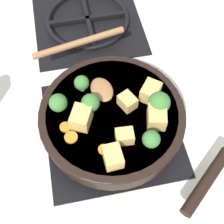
{
  "coord_description": "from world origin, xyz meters",
  "views": [
    {
      "loc": [
        -0.07,
        -0.34,
        0.66
      ],
      "look_at": [
        0.0,
        0.0,
        0.08
      ],
      "focal_mm": 50.0,
      "sensor_mm": 36.0,
      "label": 1
    }
  ],
  "objects": [
    {
      "name": "wooden_spoon",
      "position": [
        -0.03,
        0.14,
        0.09
      ],
      "size": [
        0.23,
        0.22,
        0.02
      ],
      "color": "olive",
      "rests_on": "skillet_pan"
    },
    {
      "name": "broccoli_floret_west_rim",
      "position": [
        0.06,
        -0.09,
        0.1
      ],
      "size": [
        0.04,
        0.04,
        0.04
      ],
      "color": "#709956",
      "rests_on": "skillet_pan"
    },
    {
      "name": "broccoli_floret_center_top",
      "position": [
        0.1,
        -0.01,
        0.11
      ],
      "size": [
        0.05,
        0.05,
        0.05
      ],
      "color": "#709956",
      "rests_on": "skillet_pan"
    },
    {
      "name": "carrot_slice_orange_thin",
      "position": [
        -0.1,
        -0.02,
        0.08
      ],
      "size": [
        0.02,
        0.02,
        0.01
      ],
      "primitive_type": "cylinder",
      "color": "orange",
      "rests_on": "skillet_pan"
    },
    {
      "name": "broccoli_floret_east_rim",
      "position": [
        -0.05,
        0.07,
        0.1
      ],
      "size": [
        0.03,
        0.03,
        0.04
      ],
      "color": "#709956",
      "rests_on": "skillet_pan"
    },
    {
      "name": "tofu_cube_west_chunk",
      "position": [
        0.09,
        0.02,
        0.1
      ],
      "size": [
        0.06,
        0.06,
        0.04
      ],
      "primitive_type": "cube",
      "rotation": [
        0.0,
        0.0,
        4.05
      ],
      "color": "tan",
      "rests_on": "skillet_pan"
    },
    {
      "name": "carrot_slice_near_center",
      "position": [
        -0.03,
        -0.08,
        0.08
      ],
      "size": [
        0.02,
        0.02,
        0.01
      ],
      "primitive_type": "cylinder",
      "color": "orange",
      "rests_on": "skillet_pan"
    },
    {
      "name": "broccoli_floret_near_spoon",
      "position": [
        -0.11,
        0.03,
        0.11
      ],
      "size": [
        0.04,
        0.04,
        0.05
      ],
      "color": "#709956",
      "rests_on": "skillet_pan"
    },
    {
      "name": "rear_burner_grate",
      "position": [
        0.0,
        0.36,
        0.01
      ],
      "size": [
        0.31,
        0.31,
        0.03
      ],
      "color": "black",
      "rests_on": "ground_plane"
    },
    {
      "name": "tofu_cube_back_piece",
      "position": [
        -0.02,
        -0.11,
        0.1
      ],
      "size": [
        0.04,
        0.05,
        0.03
      ],
      "primitive_type": "cube",
      "rotation": [
        0.0,
        0.0,
        1.63
      ],
      "color": "tan",
      "rests_on": "skillet_pan"
    },
    {
      "name": "tofu_cube_center_large",
      "position": [
        0.09,
        -0.04,
        0.1
      ],
      "size": [
        0.05,
        0.05,
        0.04
      ],
      "primitive_type": "cube",
      "rotation": [
        0.0,
        0.0,
        4.47
      ],
      "color": "tan",
      "rests_on": "skillet_pan"
    },
    {
      "name": "front_burner_grate",
      "position": [
        0.0,
        0.0,
        0.01
      ],
      "size": [
        0.31,
        0.31,
        0.03
      ],
      "color": "black",
      "rests_on": "ground_plane"
    },
    {
      "name": "tofu_cube_east_chunk",
      "position": [
        0.01,
        -0.07,
        0.09
      ],
      "size": [
        0.04,
        0.03,
        0.03
      ],
      "primitive_type": "cube",
      "rotation": [
        0.0,
        0.0,
        3.08
      ],
      "color": "tan",
      "rests_on": "skillet_pan"
    },
    {
      "name": "tofu_cube_near_handle",
      "position": [
        -0.07,
        -0.01,
        0.1
      ],
      "size": [
        0.05,
        0.06,
        0.04
      ],
      "primitive_type": "cube",
      "rotation": [
        0.0,
        0.0,
        1.13
      ],
      "color": "tan",
      "rests_on": "skillet_pan"
    },
    {
      "name": "skillet_pan",
      "position": [
        0.0,
        -0.0,
        0.06
      ],
      "size": [
        0.38,
        0.41,
        0.05
      ],
      "color": "black",
      "rests_on": "front_burner_grate"
    },
    {
      "name": "tofu_cube_front_piece",
      "position": [
        0.04,
        0.01,
        0.09
      ],
      "size": [
        0.04,
        0.05,
        0.03
      ],
      "primitive_type": "cube",
      "rotation": [
        0.0,
        0.0,
        2.04
      ],
      "color": "tan",
      "rests_on": "skillet_pan"
    },
    {
      "name": "ground_plane",
      "position": [
        0.0,
        0.0,
        0.0
      ],
      "size": [
        2.4,
        2.4,
        0.0
      ],
      "primitive_type": "plane",
      "color": "silver"
    },
    {
      "name": "carrot_slice_edge_slice",
      "position": [
        -0.1,
        -0.04,
        0.08
      ],
      "size": [
        0.03,
        0.03,
        0.01
      ],
      "primitive_type": "cylinder",
      "color": "orange",
      "rests_on": "skillet_pan"
    },
    {
      "name": "broccoli_floret_north_edge",
      "position": [
        -0.04,
        0.02,
        0.11
      ],
      "size": [
        0.04,
        0.04,
        0.05
      ],
      "color": "#709956",
      "rests_on": "skillet_pan"
    }
  ]
}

